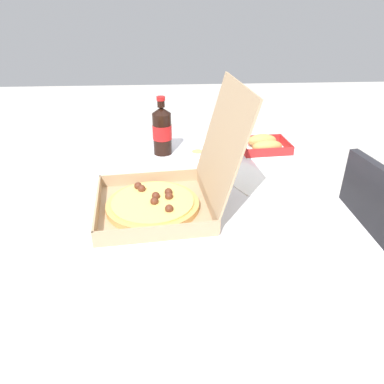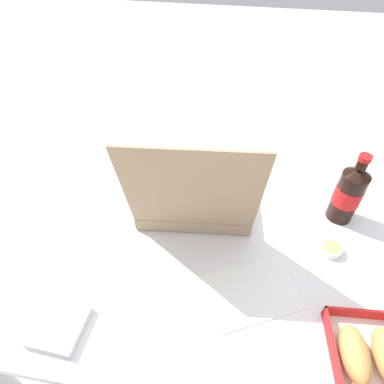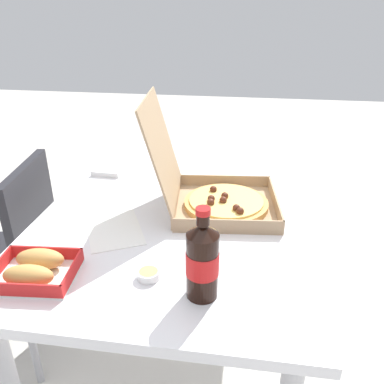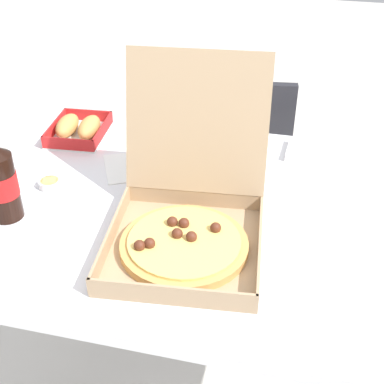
{
  "view_description": "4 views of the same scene",
  "coord_description": "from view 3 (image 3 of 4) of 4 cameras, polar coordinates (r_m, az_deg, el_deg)",
  "views": [
    {
      "loc": [
        0.9,
        -0.1,
        1.29
      ],
      "look_at": [
        -0.05,
        -0.04,
        0.76
      ],
      "focal_mm": 33.87,
      "sensor_mm": 36.0,
      "label": 1
    },
    {
      "loc": [
        -0.12,
        0.56,
        1.45
      ],
      "look_at": [
        -0.01,
        -0.1,
        0.78
      ],
      "focal_mm": 30.51,
      "sensor_mm": 36.0,
      "label": 2
    },
    {
      "loc": [
        -1.14,
        -0.21,
        1.33
      ],
      "look_at": [
        -0.01,
        -0.05,
        0.78
      ],
      "focal_mm": 36.49,
      "sensor_mm": 36.0,
      "label": 3
    },
    {
      "loc": [
        0.2,
        -1.0,
        1.46
      ],
      "look_at": [
        -0.03,
        -0.03,
        0.79
      ],
      "focal_mm": 49.9,
      "sensor_mm": 36.0,
      "label": 4
    }
  ],
  "objects": [
    {
      "name": "napkin_pile",
      "position": [
        1.57,
        -11.96,
        3.21
      ],
      "size": [
        0.11,
        0.11,
        0.02
      ],
      "primitive_type": "cube",
      "rotation": [
        0.0,
        0.0,
        -0.04
      ],
      "color": "white",
      "rests_on": "dining_table"
    },
    {
      "name": "dipping_sauce_cup",
      "position": [
        0.97,
        -6.42,
        -11.83
      ],
      "size": [
        0.06,
        0.06,
        0.02
      ],
      "color": "white",
      "rests_on": "dining_table"
    },
    {
      "name": "dining_table",
      "position": [
        1.34,
        -1.99,
        -4.69
      ],
      "size": [
        1.21,
        0.83,
        0.73
      ],
      "color": "white",
      "rests_on": "ground_plane"
    },
    {
      "name": "chair",
      "position": [
        1.64,
        -25.32,
        -8.1
      ],
      "size": [
        0.45,
        0.45,
        0.83
      ],
      "color": "#232328",
      "rests_on": "ground_plane"
    },
    {
      "name": "bread_side_box",
      "position": [
        1.02,
        -22.0,
        -10.38
      ],
      "size": [
        0.16,
        0.2,
        0.06
      ],
      "color": "white",
      "rests_on": "dining_table"
    },
    {
      "name": "cola_bottle",
      "position": [
        0.86,
        1.53,
        -9.96
      ],
      "size": [
        0.07,
        0.07,
        0.22
      ],
      "color": "black",
      "rests_on": "dining_table"
    },
    {
      "name": "ground_plane",
      "position": [
        1.76,
        -1.64,
        -23.03
      ],
      "size": [
        10.0,
        10.0,
        0.0
      ],
      "primitive_type": "plane",
      "color": "beige"
    },
    {
      "name": "paper_menu",
      "position": [
        1.17,
        -11.28,
        -5.43
      ],
      "size": [
        0.25,
        0.23,
        0.0
      ],
      "primitive_type": "cube",
      "rotation": [
        0.0,
        0.0,
        0.46
      ],
      "color": "white",
      "rests_on": "dining_table"
    },
    {
      "name": "pizza_box_open",
      "position": [
        1.25,
        3.32,
        -0.26
      ],
      "size": [
        0.36,
        0.44,
        0.36
      ],
      "color": "tan",
      "rests_on": "dining_table"
    }
  ]
}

